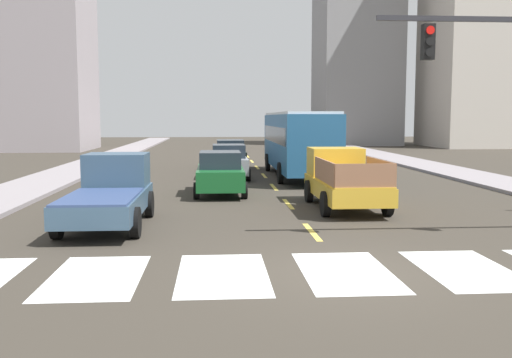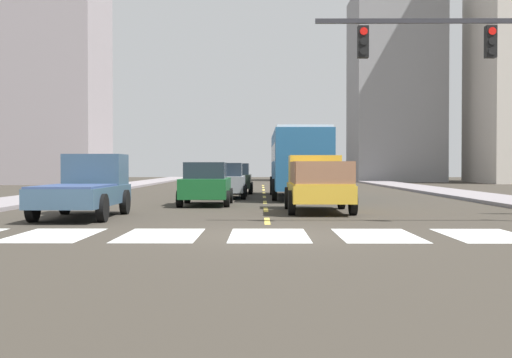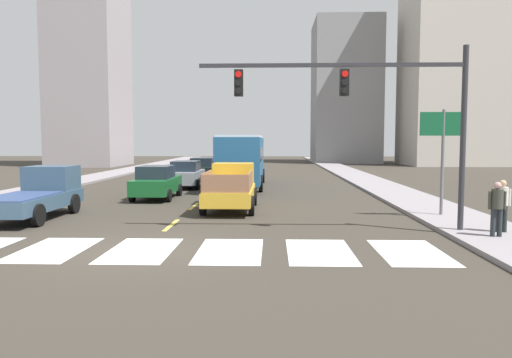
# 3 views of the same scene
# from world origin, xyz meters

# --- Properties ---
(ground_plane) EXTENTS (160.00, 160.00, 0.00)m
(ground_plane) POSITION_xyz_m (0.00, 0.00, 0.00)
(ground_plane) COLOR #37322A
(sidewalk_right) EXTENTS (2.94, 110.00, 0.15)m
(sidewalk_right) POSITION_xyz_m (10.54, 18.00, 0.07)
(sidewalk_right) COLOR gray
(sidewalk_right) RESTS_ON ground
(sidewalk_left) EXTENTS (2.94, 110.00, 0.15)m
(sidewalk_left) POSITION_xyz_m (-10.54, 18.00, 0.07)
(sidewalk_left) COLOR gray
(sidewalk_left) RESTS_ON ground
(crosswalk_stripe_2) EXTENTS (1.76, 3.16, 0.01)m
(crosswalk_stripe_2) POSITION_xyz_m (-2.45, 0.00, 0.00)
(crosswalk_stripe_2) COLOR silver
(crosswalk_stripe_2) RESTS_ON ground
(crosswalk_stripe_3) EXTENTS (1.76, 3.16, 0.01)m
(crosswalk_stripe_3) POSITION_xyz_m (0.00, 0.00, 0.00)
(crosswalk_stripe_3) COLOR silver
(crosswalk_stripe_3) RESTS_ON ground
(crosswalk_stripe_4) EXTENTS (1.76, 3.16, 0.01)m
(crosswalk_stripe_4) POSITION_xyz_m (2.45, 0.00, 0.00)
(crosswalk_stripe_4) COLOR silver
(crosswalk_stripe_4) RESTS_ON ground
(crosswalk_stripe_5) EXTENTS (1.76, 3.16, 0.01)m
(crosswalk_stripe_5) POSITION_xyz_m (4.90, 0.00, 0.00)
(crosswalk_stripe_5) COLOR silver
(crosswalk_stripe_5) RESTS_ON ground
(crosswalk_stripe_6) EXTENTS (1.76, 3.16, 0.01)m
(crosswalk_stripe_6) POSITION_xyz_m (7.34, 0.00, 0.00)
(crosswalk_stripe_6) COLOR silver
(crosswalk_stripe_6) RESTS_ON ground
(lane_dash_0) EXTENTS (0.16, 2.40, 0.01)m
(lane_dash_0) POSITION_xyz_m (0.00, 4.00, 0.00)
(lane_dash_0) COLOR #E2C24B
(lane_dash_0) RESTS_ON ground
(lane_dash_1) EXTENTS (0.16, 2.40, 0.01)m
(lane_dash_1) POSITION_xyz_m (0.00, 9.00, 0.00)
(lane_dash_1) COLOR #E2C24B
(lane_dash_1) RESTS_ON ground
(lane_dash_2) EXTENTS (0.16, 2.40, 0.01)m
(lane_dash_2) POSITION_xyz_m (0.00, 14.00, 0.00)
(lane_dash_2) COLOR #E2C24B
(lane_dash_2) RESTS_ON ground
(lane_dash_3) EXTENTS (0.16, 2.40, 0.01)m
(lane_dash_3) POSITION_xyz_m (0.00, 19.00, 0.00)
(lane_dash_3) COLOR #E2C24B
(lane_dash_3) RESTS_ON ground
(lane_dash_4) EXTENTS (0.16, 2.40, 0.01)m
(lane_dash_4) POSITION_xyz_m (0.00, 24.00, 0.00)
(lane_dash_4) COLOR #E2C24B
(lane_dash_4) RESTS_ON ground
(lane_dash_5) EXTENTS (0.16, 2.40, 0.01)m
(lane_dash_5) POSITION_xyz_m (0.00, 29.00, 0.00)
(lane_dash_5) COLOR #E2C24B
(lane_dash_5) RESTS_ON ground
(lane_dash_6) EXTENTS (0.16, 2.40, 0.01)m
(lane_dash_6) POSITION_xyz_m (0.00, 34.00, 0.00)
(lane_dash_6) COLOR #E2C24B
(lane_dash_6) RESTS_ON ground
(lane_dash_7) EXTENTS (0.16, 2.40, 0.01)m
(lane_dash_7) POSITION_xyz_m (0.00, 39.00, 0.00)
(lane_dash_7) COLOR #E2C24B
(lane_dash_7) RESTS_ON ground
(pickup_stakebed) EXTENTS (2.18, 5.20, 1.96)m
(pickup_stakebed) POSITION_xyz_m (1.79, 8.32, 0.94)
(pickup_stakebed) COLOR gold
(pickup_stakebed) RESTS_ON ground
(pickup_dark) EXTENTS (2.18, 5.20, 1.96)m
(pickup_dark) POSITION_xyz_m (-5.59, 5.62, 0.92)
(pickup_dark) COLOR #365067
(pickup_dark) RESTS_ON ground
(city_bus) EXTENTS (2.72, 10.80, 3.32)m
(city_bus) POSITION_xyz_m (1.68, 18.25, 1.95)
(city_bus) COLOR #235888
(city_bus) RESTS_ON ground
(sedan_near_left) EXTENTS (2.02, 4.40, 1.72)m
(sedan_near_left) POSITION_xyz_m (-2.38, 11.78, 0.86)
(sedan_near_left) COLOR #165A27
(sedan_near_left) RESTS_ON ground
(sedan_mid) EXTENTS (2.02, 4.40, 1.72)m
(sedan_mid) POSITION_xyz_m (-1.66, 23.57, 0.86)
(sedan_mid) COLOR black
(sedan_mid) RESTS_ON ground
(sedan_near_right) EXTENTS (2.02, 4.40, 1.72)m
(sedan_near_right) POSITION_xyz_m (-1.90, 17.71, 0.86)
(sedan_near_right) COLOR #92969C
(sedan_near_right) RESTS_ON ground
(traffic_signal_gantry) EXTENTS (8.50, 0.27, 6.00)m
(traffic_signal_gantry) POSITION_xyz_m (6.98, 2.64, 4.18)
(traffic_signal_gantry) COLOR #2D2D33
(traffic_signal_gantry) RESTS_ON ground
(direction_sign_green) EXTENTS (1.70, 0.12, 4.20)m
(direction_sign_green) POSITION_xyz_m (10.12, 5.85, 3.03)
(direction_sign_green) COLOR slate
(direction_sign_green) RESTS_ON ground
(pedestrian_waiting) EXTENTS (0.53, 0.34, 1.64)m
(pedestrian_waiting) POSITION_xyz_m (10.79, 2.26, 1.12)
(pedestrian_waiting) COLOR #202927
(pedestrian_waiting) RESTS_ON sidewalk_right
(pedestrian_walking) EXTENTS (0.53, 0.34, 1.64)m
(pedestrian_walking) POSITION_xyz_m (10.30, 1.53, 1.12)
(pedestrian_walking) COLOR #24292D
(pedestrian_walking) RESTS_ON sidewalk_right
(tower_tall_centre) EXTENTS (11.61, 10.16, 28.07)m
(tower_tall_centre) POSITION_xyz_m (25.89, 48.00, 14.04)
(tower_tall_centre) COLOR beige
(tower_tall_centre) RESTS_ON ground
(block_mid_left) EXTENTS (7.64, 9.29, 28.94)m
(block_mid_left) POSITION_xyz_m (-18.18, 44.73, 14.47)
(block_mid_left) COLOR #9B9296
(block_mid_left) RESTS_ON ground
(block_mid_right) EXTENTS (8.58, 9.49, 18.99)m
(block_mid_right) POSITION_xyz_m (13.47, 54.06, 9.50)
(block_mid_right) COLOR gray
(block_mid_right) RESTS_ON ground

